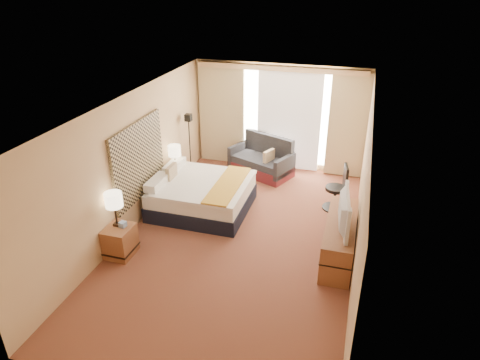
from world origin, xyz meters
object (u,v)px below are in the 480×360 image
(loveseat, at_px, (262,162))
(television, at_px, (340,211))
(bed, at_px, (202,195))
(lamp_right, at_px, (174,151))
(floor_lamp, at_px, (189,133))
(lamp_left, at_px, (114,201))
(nightstand_right, at_px, (178,181))
(nightstand_left, at_px, (120,241))
(desk_chair, at_px, (338,190))
(media_dresser, at_px, (339,239))

(loveseat, distance_m, television, 3.81)
(bed, relative_size, lamp_right, 3.28)
(lamp_right, bearing_deg, bed, -34.54)
(floor_lamp, relative_size, lamp_left, 2.47)
(bed, bearing_deg, lamp_left, -115.37)
(nightstand_right, xyz_separation_m, lamp_right, (-0.02, -0.03, 0.73))
(nightstand_right, height_order, lamp_right, lamp_right)
(floor_lamp, distance_m, lamp_left, 3.28)
(bed, bearing_deg, lamp_right, 145.46)
(nightstand_left, height_order, lamp_left, lamp_left)
(nightstand_left, height_order, desk_chair, desk_chair)
(media_dresser, bearing_deg, bed, 163.61)
(television, bearing_deg, lamp_left, 96.05)
(nightstand_left, distance_m, television, 3.82)
(desk_chair, bearing_deg, floor_lamp, 159.56)
(floor_lamp, height_order, television, floor_lamp)
(media_dresser, xyz_separation_m, bed, (-2.89, 0.85, -0.01))
(nightstand_right, xyz_separation_m, desk_chair, (3.53, 0.23, 0.17))
(lamp_left, bearing_deg, floor_lamp, 89.53)
(bed, xyz_separation_m, floor_lamp, (-0.84, 1.45, 0.77))
(lamp_left, distance_m, television, 3.79)
(nightstand_left, bearing_deg, bed, 66.91)
(bed, xyz_separation_m, television, (2.84, -1.04, 0.67))
(loveseat, xyz_separation_m, floor_lamp, (-1.63, -0.64, 0.80))
(lamp_right, height_order, television, television)
(television, bearing_deg, nightstand_right, 59.85)
(loveseat, xyz_separation_m, television, (2.05, -3.13, 0.70))
(lamp_left, bearing_deg, nightstand_left, -51.61)
(television, bearing_deg, media_dresser, -20.83)
(loveseat, distance_m, lamp_right, 2.33)
(nightstand_right, distance_m, television, 4.07)
(media_dresser, height_order, lamp_right, lamp_right)
(nightstand_right, xyz_separation_m, lamp_left, (-0.06, -2.43, 0.77))
(floor_lamp, height_order, desk_chair, floor_lamp)
(lamp_left, bearing_deg, nightstand_right, 88.65)
(lamp_left, bearing_deg, desk_chair, 36.51)
(bed, height_order, loveseat, loveseat)
(bed, bearing_deg, media_dresser, -16.39)
(bed, relative_size, desk_chair, 1.92)
(loveseat, relative_size, desk_chair, 1.70)
(nightstand_left, xyz_separation_m, television, (3.65, 0.86, 0.74))
(bed, bearing_deg, floor_lamp, 120.08)
(nightstand_right, xyz_separation_m, television, (3.65, -1.64, 0.74))
(nightstand_left, xyz_separation_m, lamp_left, (-0.06, 0.07, 0.77))
(media_dresser, relative_size, bed, 0.94)
(nightstand_right, distance_m, loveseat, 2.19)
(media_dresser, relative_size, television, 1.66)
(nightstand_right, bearing_deg, nightstand_left, -90.00)
(lamp_right, bearing_deg, media_dresser, -20.90)
(nightstand_left, distance_m, nightstand_right, 2.50)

